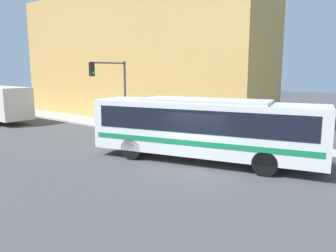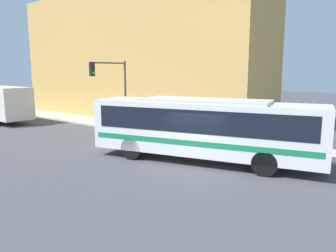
{
  "view_description": "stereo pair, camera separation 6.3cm",
  "coord_description": "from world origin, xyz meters",
  "px_view_note": "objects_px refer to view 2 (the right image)",
  "views": [
    {
      "loc": [
        -11.84,
        -7.87,
        4.35
      ],
      "look_at": [
        2.32,
        3.34,
        1.31
      ],
      "focal_mm": 35.0,
      "sensor_mm": 36.0,
      "label": 1
    },
    {
      "loc": [
        -11.8,
        -7.92,
        4.35
      ],
      "look_at": [
        2.32,
        3.34,
        1.31
      ],
      "focal_mm": 35.0,
      "sensor_mm": 36.0,
      "label": 2
    }
  ],
  "objects_px": {
    "fire_hydrant": "(207,134)",
    "parking_meter": "(141,118)",
    "traffic_light_pole": "(113,83)",
    "city_bus": "(204,126)"
  },
  "relations": [
    {
      "from": "traffic_light_pole",
      "to": "parking_meter",
      "type": "distance_m",
      "value": 3.2
    },
    {
      "from": "traffic_light_pole",
      "to": "parking_meter",
      "type": "bearing_deg",
      "value": -58.35
    },
    {
      "from": "city_bus",
      "to": "traffic_light_pole",
      "type": "distance_m",
      "value": 9.93
    },
    {
      "from": "fire_hydrant",
      "to": "parking_meter",
      "type": "bearing_deg",
      "value": 90.0
    },
    {
      "from": "parking_meter",
      "to": "fire_hydrant",
      "type": "bearing_deg",
      "value": -90.0
    },
    {
      "from": "traffic_light_pole",
      "to": "parking_meter",
      "type": "height_order",
      "value": "traffic_light_pole"
    },
    {
      "from": "fire_hydrant",
      "to": "traffic_light_pole",
      "type": "height_order",
      "value": "traffic_light_pole"
    },
    {
      "from": "city_bus",
      "to": "parking_meter",
      "type": "xyz_separation_m",
      "value": [
        3.78,
        7.73,
        -0.78
      ]
    },
    {
      "from": "city_bus",
      "to": "traffic_light_pole",
      "type": "height_order",
      "value": "traffic_light_pole"
    },
    {
      "from": "city_bus",
      "to": "fire_hydrant",
      "type": "distance_m",
      "value": 4.54
    }
  ]
}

